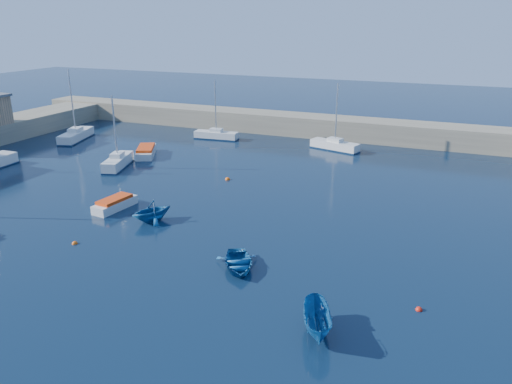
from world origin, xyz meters
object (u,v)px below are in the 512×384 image
at_px(sailboat_6, 335,145).
at_px(dinghy_right, 318,321).
at_px(dinghy_left, 151,211).
at_px(sailboat_3, 118,162).
at_px(motorboat_1, 115,204).
at_px(dinghy_center, 238,263).
at_px(sailboat_5, 216,135).
at_px(motorboat_2, 146,151).
at_px(sailboat_4, 76,135).

height_order(sailboat_6, dinghy_right, sailboat_6).
bearing_deg(dinghy_left, sailboat_3, 165.93).
height_order(motorboat_1, dinghy_center, motorboat_1).
distance_m(sailboat_5, dinghy_right, 43.26).
xyz_separation_m(sailboat_5, dinghy_center, (17.38, -31.31, -0.16)).
xyz_separation_m(motorboat_2, dinghy_left, (11.69, -16.33, 0.36)).
relative_size(dinghy_center, dinghy_left, 1.15).
distance_m(motorboat_2, dinghy_center, 29.66).
height_order(motorboat_2, dinghy_right, dinghy_right).
bearing_deg(sailboat_6, sailboat_3, 145.67).
relative_size(sailboat_4, sailboat_5, 1.19).
bearing_deg(motorboat_1, sailboat_5, 104.82).
relative_size(sailboat_3, sailboat_6, 0.96).
bearing_deg(sailboat_6, dinghy_right, -151.29).
bearing_deg(dinghy_center, sailboat_3, 114.24).
xyz_separation_m(motorboat_1, motorboat_2, (-7.40, 15.29, 0.04)).
bearing_deg(dinghy_left, sailboat_4, 171.29).
bearing_deg(sailboat_5, motorboat_1, -177.15).
bearing_deg(motorboat_1, dinghy_right, -20.31).
height_order(dinghy_left, dinghy_right, dinghy_left).
xyz_separation_m(dinghy_left, dinghy_right, (15.92, -9.26, -0.14)).
distance_m(sailboat_3, dinghy_right, 34.25).
xyz_separation_m(motorboat_2, dinghy_center, (21.10, -20.84, -0.11)).
xyz_separation_m(sailboat_4, dinghy_right, (40.34, -28.58, 0.07)).
height_order(sailboat_5, dinghy_right, sailboat_5).
xyz_separation_m(sailboat_5, sailboat_6, (15.66, 0.34, 0.03)).
distance_m(motorboat_1, dinghy_left, 4.43).
relative_size(motorboat_2, dinghy_right, 1.46).
distance_m(sailboat_5, sailboat_6, 15.66).
bearing_deg(dinghy_center, dinghy_left, 125.23).
height_order(sailboat_5, motorboat_2, sailboat_5).
bearing_deg(sailboat_6, motorboat_2, 135.10).
height_order(dinghy_center, dinghy_right, dinghy_right).
distance_m(sailboat_3, sailboat_6, 25.09).
distance_m(sailboat_6, motorboat_1, 28.71).
bearing_deg(motorboat_1, sailboat_6, 72.04).
distance_m(sailboat_4, motorboat_2, 13.07).
distance_m(sailboat_4, dinghy_right, 49.44).
height_order(sailboat_6, dinghy_left, sailboat_6).
distance_m(sailboat_4, motorboat_1, 27.19).
bearing_deg(sailboat_3, sailboat_4, 130.06).
bearing_deg(dinghy_center, sailboat_4, 115.67).
xyz_separation_m(sailboat_3, sailboat_4, (-12.80, 8.21, 0.00)).
height_order(sailboat_3, dinghy_center, sailboat_3).
bearing_deg(motorboat_1, sailboat_3, 132.74).
distance_m(sailboat_3, sailboat_5, 16.11).
relative_size(motorboat_1, dinghy_left, 1.27).
bearing_deg(motorboat_2, sailboat_4, 139.18).
relative_size(sailboat_3, sailboat_4, 0.84).
relative_size(sailboat_6, dinghy_right, 2.14).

